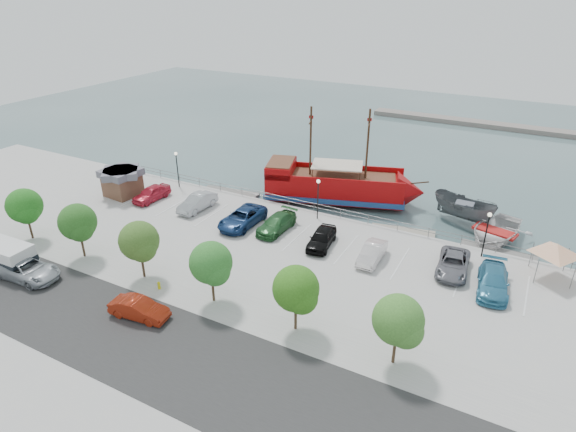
% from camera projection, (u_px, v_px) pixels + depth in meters
% --- Properties ---
extents(ground, '(160.00, 160.00, 0.00)m').
position_uv_depth(ground, '(287.00, 256.00, 44.57)').
color(ground, '#364F52').
extents(land_slab, '(100.00, 58.00, 1.20)m').
position_uv_depth(land_slab, '(116.00, 414.00, 27.77)').
color(land_slab, '#A7A7A6').
rests_on(land_slab, ground).
extents(street, '(100.00, 8.00, 0.04)m').
position_uv_depth(street, '(172.00, 353.00, 31.46)').
color(street, '#292929').
rests_on(street, land_slab).
extents(sidewalk, '(100.00, 4.00, 0.05)m').
position_uv_depth(sidewalk, '(225.00, 304.00, 36.21)').
color(sidewalk, '#989898').
rests_on(sidewalk, land_slab).
extents(seawall_railing, '(50.00, 0.06, 1.00)m').
position_uv_depth(seawall_railing, '(323.00, 209.00, 50.08)').
color(seawall_railing, slate).
rests_on(seawall_railing, land_slab).
extents(far_shore, '(40.00, 3.00, 0.80)m').
position_uv_depth(far_shore, '(487.00, 124.00, 83.74)').
color(far_shore, gray).
rests_on(far_shore, ground).
extents(pirate_ship, '(18.36, 10.04, 11.37)m').
position_uv_depth(pirate_ship, '(346.00, 187.00, 54.46)').
color(pirate_ship, '#9B0608').
rests_on(pirate_ship, ground).
extents(patrol_boat, '(7.50, 5.02, 2.72)m').
position_uv_depth(patrol_boat, '(464.00, 211.00, 50.10)').
color(patrol_boat, '#525659').
rests_on(patrol_boat, ground).
extents(speedboat, '(7.46, 9.09, 1.64)m').
position_uv_depth(speedboat, '(494.00, 234.00, 46.71)').
color(speedboat, silver).
rests_on(speedboat, ground).
extents(dock_west, '(7.13, 2.83, 0.40)m').
position_uv_depth(dock_west, '(230.00, 193.00, 57.13)').
color(dock_west, slate).
rests_on(dock_west, ground).
extents(dock_mid, '(6.55, 2.94, 0.36)m').
position_uv_depth(dock_mid, '(402.00, 232.00, 48.31)').
color(dock_mid, gray).
rests_on(dock_mid, ground).
extents(dock_east, '(6.85, 2.36, 0.38)m').
position_uv_depth(dock_east, '(497.00, 254.00, 44.52)').
color(dock_east, slate).
rests_on(dock_east, ground).
extents(shed, '(4.03, 4.03, 3.06)m').
position_uv_depth(shed, '(122.00, 181.00, 54.04)').
color(shed, brown).
rests_on(shed, land_slab).
extents(canopy_tent, '(5.05, 5.05, 3.58)m').
position_uv_depth(canopy_tent, '(558.00, 244.00, 38.20)').
color(canopy_tent, slate).
rests_on(canopy_tent, land_slab).
extents(street_van, '(5.92, 3.00, 1.60)m').
position_uv_depth(street_van, '(27.00, 269.00, 39.11)').
color(street_van, '#959CA3').
rests_on(street_van, street).
extents(street_sedan, '(4.62, 2.13, 1.47)m').
position_uv_depth(street_sedan, '(139.00, 309.00, 34.54)').
color(street_sedan, maroon).
rests_on(street_sedan, street).
extents(fire_hydrant, '(0.24, 0.24, 0.70)m').
position_uv_depth(fire_hydrant, '(159.00, 285.00, 37.82)').
color(fire_hydrant, '#C7C50E').
rests_on(fire_hydrant, sidewalk).
extents(lamp_post_left, '(0.36, 0.36, 4.28)m').
position_uv_depth(lamp_post_left, '(177.00, 163.00, 55.60)').
color(lamp_post_left, black).
rests_on(lamp_post_left, land_slab).
extents(lamp_post_mid, '(0.36, 0.36, 4.28)m').
position_uv_depth(lamp_post_mid, '(318.00, 192.00, 47.99)').
color(lamp_post_mid, black).
rests_on(lamp_post_mid, land_slab).
extents(lamp_post_right, '(0.36, 0.36, 4.28)m').
position_uv_depth(lamp_post_right, '(487.00, 227.00, 41.22)').
color(lamp_post_right, black).
rests_on(lamp_post_right, land_slab).
extents(tree_a, '(3.30, 3.20, 5.00)m').
position_uv_depth(tree_a, '(25.00, 207.00, 43.94)').
color(tree_a, '#473321').
rests_on(tree_a, sidewalk).
extents(tree_b, '(3.30, 3.20, 5.00)m').
position_uv_depth(tree_b, '(78.00, 224.00, 40.98)').
color(tree_b, '#473321').
rests_on(tree_b, sidewalk).
extents(tree_c, '(3.30, 3.20, 5.00)m').
position_uv_depth(tree_c, '(140.00, 243.00, 38.02)').
color(tree_c, '#473321').
rests_on(tree_c, sidewalk).
extents(tree_d, '(3.30, 3.20, 5.00)m').
position_uv_depth(tree_d, '(212.00, 265.00, 35.06)').
color(tree_d, '#473321').
rests_on(tree_d, sidewalk).
extents(tree_e, '(3.30, 3.20, 5.00)m').
position_uv_depth(tree_e, '(297.00, 291.00, 32.10)').
color(tree_e, '#473321').
rests_on(tree_e, sidewalk).
extents(tree_f, '(3.30, 3.20, 5.00)m').
position_uv_depth(tree_f, '(400.00, 322.00, 29.15)').
color(tree_f, '#473321').
rests_on(tree_f, sidewalk).
extents(parked_car_a, '(2.14, 4.79, 1.60)m').
position_uv_depth(parked_car_a, '(152.00, 193.00, 53.12)').
color(parked_car_a, red).
rests_on(parked_car_a, land_slab).
extents(parked_car_b, '(1.94, 5.03, 1.63)m').
position_uv_depth(parked_car_b, '(197.00, 202.00, 50.89)').
color(parked_car_b, '#9CA0A4').
rests_on(parked_car_b, land_slab).
extents(parked_car_c, '(2.83, 6.00, 1.66)m').
position_uv_depth(parked_car_c, '(242.00, 218.00, 47.58)').
color(parked_car_c, navy).
rests_on(parked_car_c, land_slab).
extents(parked_car_d, '(2.38, 5.36, 1.53)m').
position_uv_depth(parked_car_d, '(277.00, 223.00, 46.60)').
color(parked_car_d, '#235829').
rests_on(parked_car_d, land_slab).
extents(parked_car_e, '(2.51, 4.96, 1.62)m').
position_uv_depth(parked_car_e, '(322.00, 238.00, 43.86)').
color(parked_car_e, black).
rests_on(parked_car_e, land_slab).
extents(parked_car_f, '(1.65, 4.52, 1.48)m').
position_uv_depth(parked_car_f, '(372.00, 253.00, 41.61)').
color(parked_car_f, silver).
rests_on(parked_car_f, land_slab).
extents(parked_car_g, '(2.91, 5.53, 1.48)m').
position_uv_depth(parked_car_g, '(453.00, 264.00, 39.99)').
color(parked_car_g, slate).
rests_on(parked_car_g, land_slab).
extents(parked_car_h, '(2.90, 5.83, 1.63)m').
position_uv_depth(parked_car_h, '(493.00, 281.00, 37.55)').
color(parked_car_h, teal).
rests_on(parked_car_h, land_slab).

